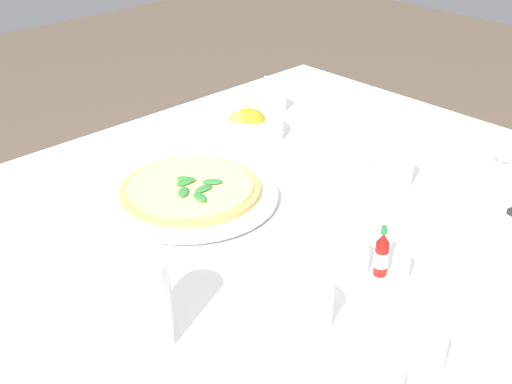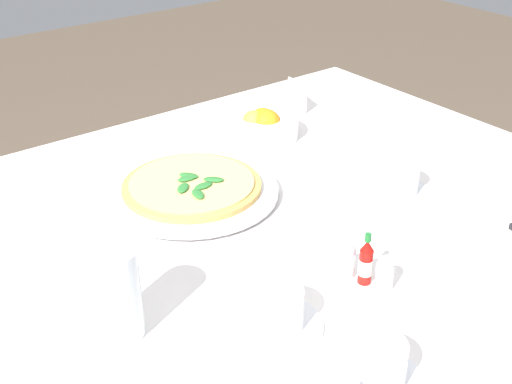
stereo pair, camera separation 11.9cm
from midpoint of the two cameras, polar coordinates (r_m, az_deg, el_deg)
name	(u,v)px [view 1 (the left image)]	position (r m, az deg, el deg)	size (l,w,h in m)	color
dining_table	(318,268)	(1.27, 2.50, -6.43)	(1.07, 1.07, 0.76)	white
pizza_plate	(191,195)	(1.21, -8.27, -0.36)	(0.31, 0.31, 0.02)	white
pizza	(191,188)	(1.20, -8.30, 0.21)	(0.25, 0.25, 0.02)	tan
coffee_cup_near_right	(391,171)	(1.25, 8.54, 1.68)	(0.13, 0.13, 0.07)	white
coffee_cup_far_right	(304,308)	(0.91, 0.21, -9.82)	(0.13, 0.13, 0.06)	white
coffee_cup_back_corner	(412,356)	(0.85, 8.90, -13.55)	(0.13, 0.13, 0.06)	white
water_glass_far_left	(146,308)	(0.89, -13.02, -9.52)	(0.07, 0.07, 0.13)	white
citrus_bowl	(247,126)	(1.43, -3.11, 5.50)	(0.15, 0.15, 0.07)	white
hot_sauce_bottle	(382,255)	(1.00, 7.11, -5.34)	(0.02, 0.02, 0.08)	#B7140F
salt_shaker	(401,265)	(1.00, 8.68, -6.17)	(0.03, 0.03, 0.06)	white
pepper_shaker	(362,255)	(1.02, 5.51, -5.35)	(0.03, 0.03, 0.06)	white
menu_card	(275,94)	(1.59, -0.58, 8.13)	(0.09, 0.03, 0.06)	white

